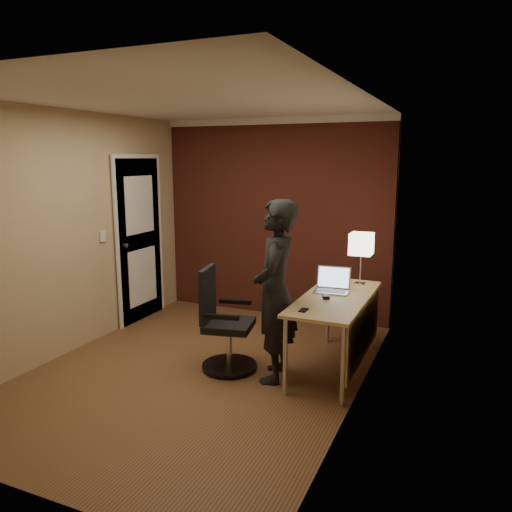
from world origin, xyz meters
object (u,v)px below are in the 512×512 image
at_px(desk, 343,310).
at_px(mouse, 326,297).
at_px(desk_lamp, 361,245).
at_px(phone, 304,310).
at_px(laptop, 333,285).
at_px(office_chair, 223,326).
at_px(person, 275,291).

relative_size(desk, mouse, 15.00).
height_order(desk_lamp, phone, desk_lamp).
bearing_deg(phone, laptop, 86.88).
bearing_deg(laptop, office_chair, -146.47).
height_order(desk, mouse, mouse).
xyz_separation_m(desk, mouse, (-0.14, -0.10, 0.14)).
bearing_deg(person, mouse, 116.37).
height_order(desk, laptop, laptop).
distance_m(laptop, person, 0.70).
relative_size(laptop, phone, 3.05).
bearing_deg(office_chair, laptop, 33.53).
distance_m(desk, phone, 0.60).
distance_m(mouse, person, 0.50).
relative_size(desk_lamp, mouse, 5.35).
distance_m(desk_lamp, person, 1.15).
bearing_deg(desk_lamp, desk, -93.96).
distance_m(desk, laptop, 0.31).
bearing_deg(laptop, person, -122.51).
bearing_deg(desk_lamp, mouse, -105.32).
relative_size(desk_lamp, office_chair, 0.55).
bearing_deg(desk, office_chair, -158.72).
distance_m(mouse, phone, 0.45).
xyz_separation_m(desk_lamp, phone, (-0.25, -1.10, -0.41)).
bearing_deg(person, desk, 115.66).
distance_m(desk_lamp, phone, 1.20).
distance_m(phone, office_chair, 0.91).
bearing_deg(mouse, laptop, 71.35).
xyz_separation_m(office_chair, person, (0.53, 0.01, 0.40)).
bearing_deg(office_chair, desk, 21.28).
xyz_separation_m(desk_lamp, person, (-0.57, -0.95, -0.32)).
relative_size(desk, person, 0.90).
bearing_deg(mouse, person, -163.74).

